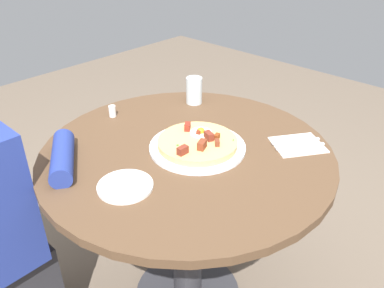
% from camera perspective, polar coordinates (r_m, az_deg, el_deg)
% --- Properties ---
extents(dining_table, '(1.01, 1.01, 0.75)m').
position_cam_1_polar(dining_table, '(1.46, -0.74, -6.86)').
color(dining_table, brown).
rests_on(dining_table, ground_plane).
extents(pizza_plate, '(0.33, 0.33, 0.01)m').
position_cam_1_polar(pizza_plate, '(1.36, 0.79, -0.42)').
color(pizza_plate, white).
rests_on(pizza_plate, dining_table).
extents(breakfast_pizza, '(0.28, 0.28, 0.05)m').
position_cam_1_polar(breakfast_pizza, '(1.35, 0.83, 0.27)').
color(breakfast_pizza, tan).
rests_on(breakfast_pizza, pizza_plate).
extents(bread_plate, '(0.17, 0.17, 0.01)m').
position_cam_1_polar(bread_plate, '(1.19, -9.66, -6.05)').
color(bread_plate, white).
rests_on(bread_plate, dining_table).
extents(napkin, '(0.21, 0.22, 0.00)m').
position_cam_1_polar(napkin, '(1.43, 15.10, -0.11)').
color(napkin, white).
rests_on(napkin, dining_table).
extents(fork, '(0.11, 0.15, 0.00)m').
position_cam_1_polar(fork, '(1.44, 14.82, 0.40)').
color(fork, silver).
rests_on(fork, napkin).
extents(knife, '(0.11, 0.15, 0.00)m').
position_cam_1_polar(knife, '(1.41, 15.43, -0.32)').
color(knife, silver).
rests_on(knife, napkin).
extents(water_glass, '(0.07, 0.07, 0.11)m').
position_cam_1_polar(water_glass, '(1.68, 0.31, 7.78)').
color(water_glass, silver).
rests_on(water_glass, dining_table).
extents(salt_shaker, '(0.03, 0.03, 0.05)m').
position_cam_1_polar(salt_shaker, '(1.60, -11.48, 4.69)').
color(salt_shaker, white).
rests_on(salt_shaker, dining_table).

